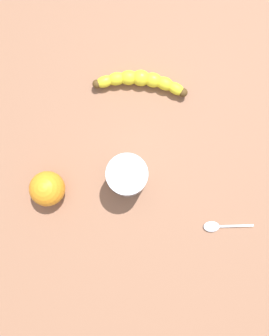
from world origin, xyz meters
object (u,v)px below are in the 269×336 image
at_px(smoothie_glass, 125,176).
at_px(banana, 139,81).
at_px(orange_fruit, 45,188).
at_px(teaspoon, 212,226).

bearing_deg(smoothie_glass, banana, 88.01).
bearing_deg(banana, smoothie_glass, 88.42).
bearing_deg(orange_fruit, banana, 56.50).
bearing_deg(smoothie_glass, teaspoon, -23.61).
relative_size(banana, teaspoon, 1.96).
height_order(banana, smoothie_glass, smoothie_glass).
bearing_deg(teaspoon, banana, -65.41).
xyz_separation_m(banana, teaspoon, (0.20, -0.32, -0.01)).
distance_m(orange_fruit, teaspoon, 0.38).
distance_m(smoothie_glass, orange_fruit, 0.18).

